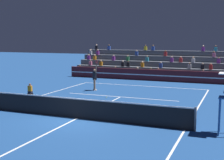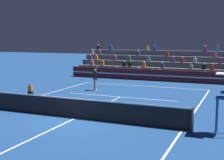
# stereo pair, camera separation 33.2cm
# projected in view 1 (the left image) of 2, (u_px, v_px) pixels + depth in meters

# --- Properties ---
(ground_plane) EXTENTS (120.00, 120.00, 0.00)m
(ground_plane) POSITION_uv_depth(u_px,v_px,m) (77.00, 118.00, 16.13)
(ground_plane) COLOR navy
(court_lines) EXTENTS (11.10, 23.90, 0.01)m
(court_lines) POSITION_uv_depth(u_px,v_px,m) (77.00, 118.00, 16.13)
(court_lines) COLOR white
(court_lines) RESTS_ON ground
(tennis_net) EXTENTS (12.00, 0.10, 1.10)m
(tennis_net) POSITION_uv_depth(u_px,v_px,m) (77.00, 108.00, 16.06)
(tennis_net) COLOR slate
(tennis_net) RESTS_ON ground
(sponsor_banner_wall) EXTENTS (18.00, 0.26, 1.10)m
(sponsor_banner_wall) POSITION_uv_depth(u_px,v_px,m) (153.00, 75.00, 30.32)
(sponsor_banner_wall) COLOR #51191E
(sponsor_banner_wall) RESTS_ON ground
(bleacher_stand) EXTENTS (18.67, 4.75, 3.38)m
(bleacher_stand) POSITION_uv_depth(u_px,v_px,m) (162.00, 67.00, 33.75)
(bleacher_stand) COLOR #4C515B
(bleacher_stand) RESTS_ON ground
(ball_kid_courtside) EXTENTS (0.30, 0.36, 0.84)m
(ball_kid_courtside) POSITION_uv_depth(u_px,v_px,m) (30.00, 90.00, 22.82)
(ball_kid_courtside) COLOR black
(ball_kid_courtside) RESTS_ON ground
(tennis_player) EXTENTS (0.68, 0.63, 2.50)m
(tennis_player) POSITION_uv_depth(u_px,v_px,m) (95.00, 78.00, 24.61)
(tennis_player) COLOR #9E7051
(tennis_player) RESTS_ON ground
(tennis_ball) EXTENTS (0.07, 0.07, 0.07)m
(tennis_ball) POSITION_uv_depth(u_px,v_px,m) (106.00, 97.00, 21.69)
(tennis_ball) COLOR #C6DB33
(tennis_ball) RESTS_ON ground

